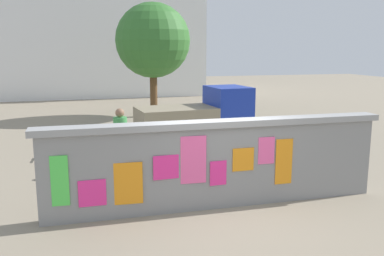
{
  "coord_description": "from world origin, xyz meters",
  "views": [
    {
      "loc": [
        -2.53,
        -7.43,
        3.06
      ],
      "look_at": [
        0.03,
        2.05,
        1.19
      ],
      "focal_mm": 39.13,
      "sensor_mm": 36.0,
      "label": 1
    }
  ],
  "objects_px": {
    "motorcycle": "(94,140)",
    "tree_roadside": "(153,41)",
    "person_walking": "(120,134)",
    "auto_rickshaw_truck": "(200,117)",
    "bicycle_near": "(126,174)"
  },
  "relations": [
    {
      "from": "person_walking",
      "to": "bicycle_near",
      "type": "bearing_deg",
      "value": -91.91
    },
    {
      "from": "motorcycle",
      "to": "tree_roadside",
      "type": "relative_size",
      "value": 0.37
    },
    {
      "from": "auto_rickshaw_truck",
      "to": "person_walking",
      "type": "bearing_deg",
      "value": -138.42
    },
    {
      "from": "motorcycle",
      "to": "person_walking",
      "type": "bearing_deg",
      "value": -71.37
    },
    {
      "from": "auto_rickshaw_truck",
      "to": "bicycle_near",
      "type": "distance_m",
      "value": 4.8
    },
    {
      "from": "motorcycle",
      "to": "person_walking",
      "type": "xyz_separation_m",
      "value": [
        0.61,
        -1.8,
        0.52
      ]
    },
    {
      "from": "auto_rickshaw_truck",
      "to": "person_walking",
      "type": "relative_size",
      "value": 2.3
    },
    {
      "from": "person_walking",
      "to": "tree_roadside",
      "type": "height_order",
      "value": "tree_roadside"
    },
    {
      "from": "person_walking",
      "to": "tree_roadside",
      "type": "relative_size",
      "value": 0.32
    },
    {
      "from": "motorcycle",
      "to": "tree_roadside",
      "type": "bearing_deg",
      "value": 66.59
    },
    {
      "from": "person_walking",
      "to": "motorcycle",
      "type": "bearing_deg",
      "value": 108.63
    },
    {
      "from": "tree_roadside",
      "to": "person_walking",
      "type": "bearing_deg",
      "value": -105.26
    },
    {
      "from": "auto_rickshaw_truck",
      "to": "tree_roadside",
      "type": "xyz_separation_m",
      "value": [
        -0.4,
        6.19,
        2.51
      ]
    },
    {
      "from": "motorcycle",
      "to": "person_walking",
      "type": "distance_m",
      "value": 1.97
    },
    {
      "from": "auto_rickshaw_truck",
      "to": "bicycle_near",
      "type": "relative_size",
      "value": 2.19
    }
  ]
}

